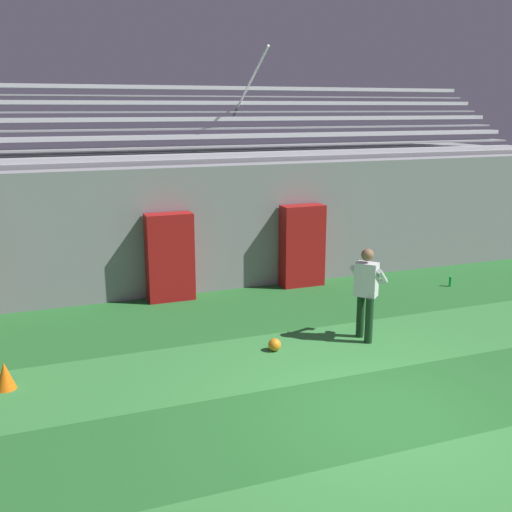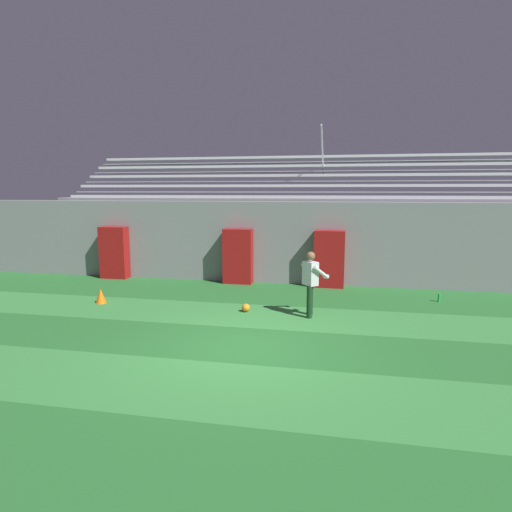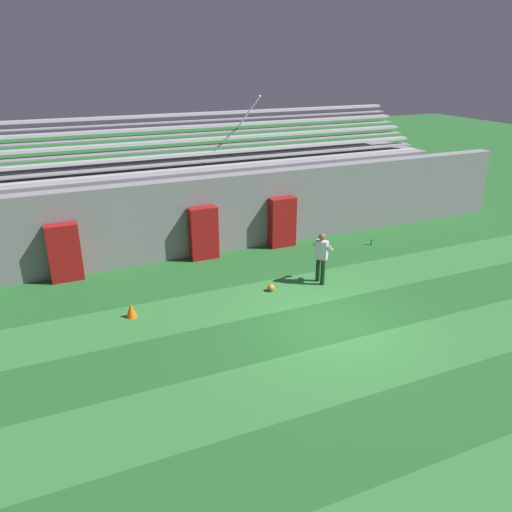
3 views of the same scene
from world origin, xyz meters
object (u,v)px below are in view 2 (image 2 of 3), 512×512
object	(u,v)px
padding_pillar_far_left	(114,253)
soccer_ball	(246,308)
goalkeeper	(311,280)
traffic_cone	(101,296)
padding_pillar_gate_right	(329,259)
padding_pillar_gate_left	(238,256)
water_bottle	(439,298)

from	to	relation	value
padding_pillar_far_left	soccer_ball	size ratio (longest dim) A/B	8.55
goalkeeper	soccer_ball	world-z (taller)	goalkeeper
padding_pillar_far_left	goalkeeper	distance (m)	8.13
soccer_ball	traffic_cone	bearing A→B (deg)	179.12
goalkeeper	padding_pillar_far_left	bearing A→B (deg)	154.71
goalkeeper	traffic_cone	size ratio (longest dim) A/B	3.98
padding_pillar_gate_right	soccer_ball	distance (m)	4.06
padding_pillar_gate_left	traffic_cone	bearing A→B (deg)	-134.04
padding_pillar_gate_left	soccer_ball	world-z (taller)	padding_pillar_gate_left
padding_pillar_far_left	soccer_ball	distance (m)	6.65
padding_pillar_gate_left	padding_pillar_gate_right	bearing A→B (deg)	0.00
soccer_ball	padding_pillar_gate_left	bearing A→B (deg)	106.81
padding_pillar_far_left	soccer_ball	world-z (taller)	padding_pillar_far_left
padding_pillar_far_left	traffic_cone	bearing A→B (deg)	-67.11
padding_pillar_gate_right	soccer_ball	world-z (taller)	padding_pillar_gate_right
padding_pillar_gate_right	goalkeeper	world-z (taller)	padding_pillar_gate_right
padding_pillar_gate_left	padding_pillar_gate_right	xyz separation A→B (m)	(3.09, 0.00, 0.00)
padding_pillar_gate_left	padding_pillar_far_left	xyz separation A→B (m)	(-4.63, 0.00, 0.00)
padding_pillar_gate_left	traffic_cone	distance (m)	4.69
goalkeeper	water_bottle	world-z (taller)	goalkeeper
padding_pillar_gate_left	water_bottle	distance (m)	6.46
goalkeeper	soccer_ball	bearing A→B (deg)	177.39
padding_pillar_gate_right	water_bottle	distance (m)	3.54
traffic_cone	water_bottle	size ratio (longest dim) A/B	1.75
padding_pillar_gate_left	traffic_cone	world-z (taller)	padding_pillar_gate_left
soccer_ball	padding_pillar_gate_right	bearing A→B (deg)	58.69
padding_pillar_gate_right	goalkeeper	bearing A→B (deg)	-96.03
padding_pillar_gate_left	goalkeeper	xyz separation A→B (m)	(2.72, -3.47, 0.01)
padding_pillar_gate_left	padding_pillar_far_left	world-z (taller)	same
traffic_cone	padding_pillar_far_left	bearing A→B (deg)	112.89
padding_pillar_far_left	water_bottle	xyz separation A→B (m)	(10.90, -1.31, -0.82)
padding_pillar_gate_left	water_bottle	world-z (taller)	padding_pillar_gate_left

